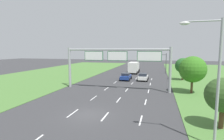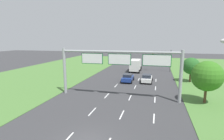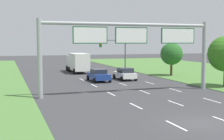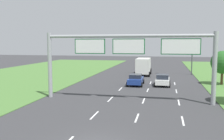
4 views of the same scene
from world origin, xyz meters
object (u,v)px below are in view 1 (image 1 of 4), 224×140
at_px(car_near_red, 126,76).
at_px(car_lead_silver, 143,77).
at_px(box_truck, 134,67).
at_px(roadside_tree_far, 183,66).
at_px(sign_gantry, 118,60).
at_px(roadside_tree_mid, 193,69).
at_px(street_lamp, 212,72).
at_px(traffic_light_mast, 159,60).
at_px(roadside_tree_near, 223,95).

distance_m(car_near_red, car_lead_silver, 3.73).
height_order(car_near_red, box_truck, box_truck).
bearing_deg(roadside_tree_far, sign_gantry, -132.56).
xyz_separation_m(box_truck, roadside_tree_mid, (11.73, -21.27, 1.96)).
height_order(box_truck, roadside_tree_far, roadside_tree_far).
relative_size(street_lamp, roadside_tree_far, 1.75).
height_order(car_near_red, traffic_light_mast, traffic_light_mast).
bearing_deg(sign_gantry, box_truck, 90.95).
bearing_deg(traffic_light_mast, sign_gantry, -105.60).
bearing_deg(street_lamp, roadside_tree_near, 61.42).
height_order(street_lamp, roadside_tree_mid, street_lamp).
bearing_deg(street_lamp, sign_gantry, 123.34).
relative_size(box_truck, street_lamp, 0.87).
bearing_deg(car_lead_silver, roadside_tree_mid, -49.40).
relative_size(car_near_red, car_lead_silver, 1.03).
xyz_separation_m(car_lead_silver, box_truck, (-3.64, 11.68, 0.88)).
relative_size(car_lead_silver, box_truck, 0.55).
height_order(traffic_light_mast, roadside_tree_near, traffic_light_mast).
bearing_deg(roadside_tree_mid, car_lead_silver, 130.12).
bearing_deg(car_near_red, roadside_tree_near, -61.24).
distance_m(traffic_light_mast, roadside_tree_near, 35.32).
distance_m(car_near_red, traffic_light_mast, 15.38).
bearing_deg(street_lamp, roadside_tree_far, 86.66).
bearing_deg(sign_gantry, traffic_light_mast, 74.40).
height_order(car_near_red, street_lamp, street_lamp).
xyz_separation_m(box_truck, roadside_tree_near, (11.97, -33.63, 1.17)).
bearing_deg(traffic_light_mast, car_lead_silver, -103.80).
relative_size(box_truck, roadside_tree_mid, 1.32).
bearing_deg(roadside_tree_near, roadside_tree_mid, 91.14).
relative_size(car_near_red, roadside_tree_mid, 0.75).
bearing_deg(roadside_tree_far, street_lamp, -93.34).
distance_m(car_lead_silver, roadside_tree_near, 23.57).
bearing_deg(traffic_light_mast, roadside_tree_near, -81.62).
bearing_deg(car_lead_silver, traffic_light_mast, 76.68).
bearing_deg(car_lead_silver, box_truck, 107.79).
relative_size(box_truck, sign_gantry, 0.43).
xyz_separation_m(sign_gantry, traffic_light_mast, (6.46, 23.15, -1.11)).
relative_size(car_lead_silver, roadside_tree_near, 0.95).
bearing_deg(car_near_red, roadside_tree_far, 12.48).
relative_size(traffic_light_mast, roadside_tree_far, 1.16).
xyz_separation_m(car_lead_silver, sign_gantry, (-3.28, -10.17, 4.17)).
distance_m(car_lead_silver, traffic_light_mast, 13.71).
height_order(street_lamp, roadside_tree_far, street_lamp).
bearing_deg(roadside_tree_mid, traffic_light_mast, 102.24).
xyz_separation_m(box_truck, sign_gantry, (0.36, -21.85, 3.28)).
height_order(car_lead_silver, roadside_tree_mid, roadside_tree_mid).
height_order(car_near_red, sign_gantry, sign_gantry).
bearing_deg(roadside_tree_mid, box_truck, 118.87).
height_order(sign_gantry, street_lamp, street_lamp).
bearing_deg(roadside_tree_far, box_truck, 141.62).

